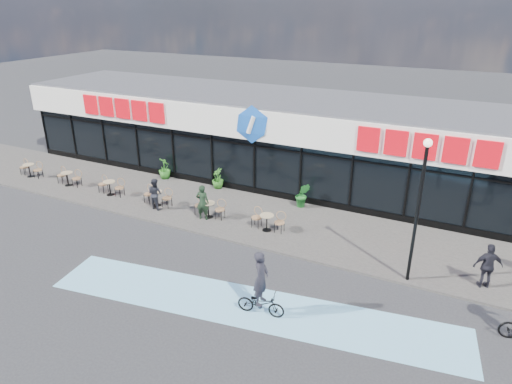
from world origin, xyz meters
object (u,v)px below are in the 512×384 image
patron_left (203,202)px  potted_plant_right (303,195)px  lamp_post (419,200)px  potted_plant_left (165,168)px  pedestrian_c (488,266)px  potted_plant_mid (218,178)px  cyclist_a (261,293)px  patron_right (155,194)px  bistro_set_0 (31,169)px

patron_left → potted_plant_right: bearing=-149.5°
lamp_post → patron_left: bearing=174.3°
potted_plant_left → pedestrian_c: 16.77m
potted_plant_right → pedestrian_c: 8.81m
lamp_post → potted_plant_mid: (-10.50, 4.44, -2.56)m
pedestrian_c → cyclist_a: (-6.41, -4.70, -0.11)m
potted_plant_left → cyclist_a: size_ratio=0.51×
patron_right → potted_plant_left: bearing=-50.7°
lamp_post → potted_plant_mid: bearing=157.1°
potted_plant_mid → patron_left: 3.75m
potted_plant_left → pedestrian_c: (16.37, -3.64, 0.26)m
patron_right → cyclist_a: cyclist_a is taller
patron_left → patron_right: bearing=-11.4°
patron_right → pedestrian_c: bearing=-172.0°
potted_plant_left → patron_left: patron_left is taller
potted_plant_left → potted_plant_mid: 3.40m
lamp_post → patron_left: size_ratio=3.14×
potted_plant_mid → patron_right: size_ratio=0.72×
bistro_set_0 → potted_plant_right: (15.28, 2.89, 0.16)m
lamp_post → cyclist_a: lamp_post is taller
patron_right → potted_plant_right: bearing=-143.6°
pedestrian_c → cyclist_a: 7.95m
bistro_set_0 → potted_plant_left: bearing=23.7°
lamp_post → bistro_set_0: size_ratio=3.40×
potted_plant_right → patron_left: 4.85m
bistro_set_0 → patron_left: 11.71m
potted_plant_left → patron_right: (2.03, -3.45, 0.18)m
cyclist_a → bistro_set_0: bearing=162.8°
lamp_post → potted_plant_left: lamp_post is taller
bistro_set_0 → cyclist_a: (16.97, -5.26, 0.27)m
lamp_post → bistro_set_0: bearing=176.5°
lamp_post → potted_plant_mid: 11.69m
bistro_set_0 → cyclist_a: size_ratio=0.67×
patron_right → bistro_set_0: bearing=6.4°
potted_plant_right → pedestrian_c: size_ratio=0.73×
lamp_post → patron_left: (-9.21, 0.93, -2.27)m
cyclist_a → pedestrian_c: bearing=36.2°
potted_plant_left → potted_plant_right: size_ratio=0.94×
potted_plant_left → potted_plant_right: 8.28m
lamp_post → bistro_set_0: lamp_post is taller
potted_plant_left → potted_plant_right: bearing=-1.3°
potted_plant_left → patron_left: bearing=-36.2°
pedestrian_c → potted_plant_right: bearing=-44.8°
bistro_set_0 → potted_plant_right: potted_plant_right is taller
potted_plant_mid → pedestrian_c: bearing=-16.0°
potted_plant_left → cyclist_a: bearing=-39.9°
lamp_post → pedestrian_c: (2.47, 0.72, -2.27)m
potted_plant_left → patron_right: size_ratio=0.76×
patron_left → cyclist_a: (5.27, -4.90, -0.11)m
cyclist_a → potted_plant_mid: bearing=128.0°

